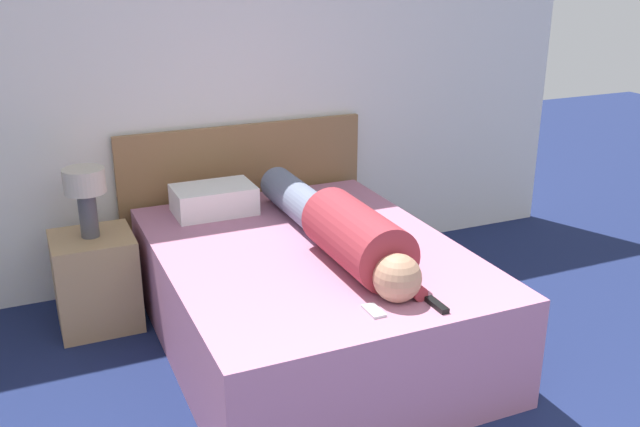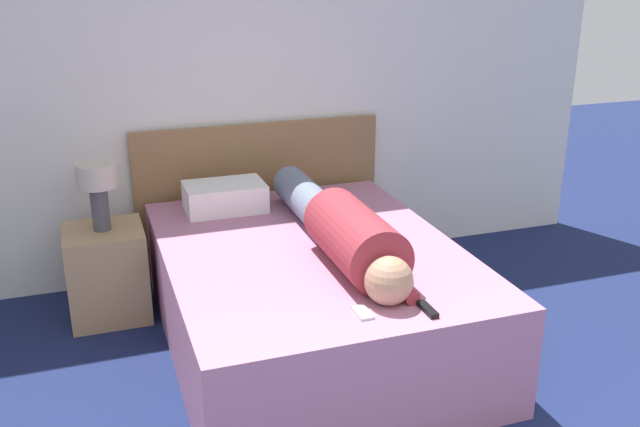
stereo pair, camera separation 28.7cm
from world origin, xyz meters
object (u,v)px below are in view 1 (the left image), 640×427
at_px(pillow_near_headboard, 214,199).
at_px(cell_phone, 374,311).
at_px(tv_remote, 437,305).
at_px(person_lying, 341,228).
at_px(table_lamp, 85,190).
at_px(bed, 309,296).
at_px(nightstand, 96,281).

bearing_deg(pillow_near_headboard, cell_phone, -79.26).
bearing_deg(tv_remote, person_lying, 100.14).
relative_size(person_lying, cell_phone, 12.96).
bearing_deg(person_lying, table_lamp, 144.52).
distance_m(bed, pillow_near_headboard, 0.90).
distance_m(table_lamp, person_lying, 1.46).
distance_m(nightstand, table_lamp, 0.56).
bearing_deg(nightstand, cell_phone, -55.51).
relative_size(pillow_near_headboard, cell_phone, 3.75).
height_order(bed, cell_phone, cell_phone).
bearing_deg(person_lying, pillow_near_headboard, 116.63).
distance_m(person_lying, tv_remote, 0.76).
bearing_deg(bed, cell_phone, -91.44).
distance_m(bed, table_lamp, 1.39).
height_order(person_lying, tv_remote, person_lying).
relative_size(pillow_near_headboard, tv_remote, 3.25).
height_order(table_lamp, pillow_near_headboard, table_lamp).
relative_size(table_lamp, pillow_near_headboard, 0.83).
bearing_deg(tv_remote, bed, 106.75).
bearing_deg(table_lamp, person_lying, -35.48).
relative_size(table_lamp, cell_phone, 3.11).
height_order(pillow_near_headboard, tv_remote, pillow_near_headboard).
bearing_deg(tv_remote, pillow_near_headboard, 109.52).
height_order(nightstand, tv_remote, tv_remote).
xyz_separation_m(person_lying, cell_phone, (-0.15, -0.66, -0.13)).
xyz_separation_m(nightstand, table_lamp, (0.00, -0.00, 0.56)).
xyz_separation_m(bed, table_lamp, (-1.06, 0.71, 0.55)).
xyz_separation_m(bed, cell_phone, (-0.02, -0.79, 0.30)).
bearing_deg(bed, tv_remote, -73.25).
distance_m(bed, tv_remote, 0.96).
bearing_deg(table_lamp, bed, -34.09).
distance_m(nightstand, pillow_near_headboard, 0.84).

